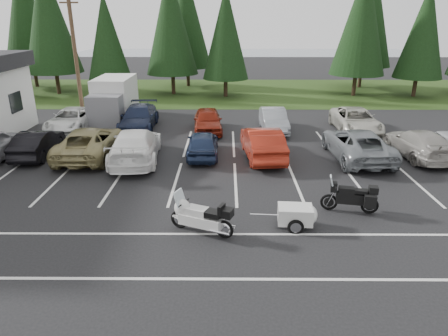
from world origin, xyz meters
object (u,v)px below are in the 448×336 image
at_px(car_near_2, 90,142).
at_px(car_near_5, 262,143).
at_px(car_near_7, 418,144).
at_px(car_near_3, 135,145).
at_px(car_near_4, 203,144).
at_px(car_far_0, 71,120).
at_px(car_near_6, 357,144).
at_px(car_near_8, 448,143).
at_px(car_far_4, 356,121).
at_px(car_far_1, 139,118).
at_px(cargo_trailer, 295,217).
at_px(utility_pole, 75,53).
at_px(car_far_3, 274,120).
at_px(car_far_2, 208,120).
at_px(adventure_motorcycle, 350,194).
at_px(car_near_1, 38,143).
at_px(box_truck, 112,100).
at_px(touring_motorcycle, 201,214).

relative_size(car_near_2, car_near_5, 1.14).
bearing_deg(car_near_7, car_near_3, -1.18).
height_order(car_near_4, car_far_0, car_near_4).
relative_size(car_near_6, car_far_0, 1.14).
bearing_deg(car_near_2, car_near_8, 178.86).
bearing_deg(car_far_4, car_far_1, 178.76).
height_order(car_near_7, cargo_trailer, car_near_7).
bearing_deg(utility_pole, cargo_trailer, -50.12).
height_order(car_near_6, car_far_0, car_near_6).
xyz_separation_m(car_near_8, car_far_3, (-8.57, 5.09, -0.03)).
distance_m(car_far_2, cargo_trailer, 12.99).
distance_m(car_far_3, adventure_motorcycle, 11.60).
xyz_separation_m(car_near_1, cargo_trailer, (12.40, -7.62, -0.30)).
distance_m(car_far_0, car_far_1, 4.39).
height_order(box_truck, car_near_3, box_truck).
bearing_deg(cargo_trailer, car_far_0, 138.63).
height_order(car_far_0, car_far_2, car_far_2).
distance_m(car_near_1, car_near_3, 5.40).
bearing_deg(car_far_3, box_truck, 164.32).
height_order(car_near_3, car_far_1, car_near_3).
relative_size(car_near_1, car_near_8, 0.97).
relative_size(car_near_1, car_far_1, 0.81).
bearing_deg(car_far_1, car_far_2, -9.09).
distance_m(car_near_3, car_far_1, 6.26).
bearing_deg(car_near_3, car_near_5, 179.62).
relative_size(box_truck, car_near_5, 1.13).
xyz_separation_m(utility_pole, car_near_7, (20.18, -7.35, -3.97)).
xyz_separation_m(cargo_trailer, adventure_motorcycle, (2.25, 1.19, 0.32)).
distance_m(car_near_6, cargo_trailer, 8.55).
height_order(box_truck, car_near_7, box_truck).
height_order(car_near_1, cargo_trailer, car_near_1).
height_order(car_near_3, car_near_8, car_near_3).
distance_m(car_near_2, car_near_5, 9.07).
distance_m(car_near_3, car_near_4, 3.48).
bearing_deg(car_near_7, car_far_2, -27.27).
height_order(car_near_3, touring_motorcycle, car_near_3).
bearing_deg(car_far_2, adventure_motorcycle, -66.59).
bearing_deg(car_near_2, car_far_0, -62.11).
bearing_deg(car_far_2, car_far_4, -4.07).
bearing_deg(car_near_1, adventure_motorcycle, 153.60).
xyz_separation_m(car_far_1, car_far_2, (4.55, -0.58, -0.02)).
xyz_separation_m(car_far_3, car_far_4, (5.24, -0.20, 0.03)).
height_order(car_near_6, cargo_trailer, car_near_6).
relative_size(car_near_8, car_far_4, 0.82).
height_order(car_near_2, car_far_0, car_near_2).
xyz_separation_m(car_far_3, cargo_trailer, (-0.63, -12.67, -0.31)).
bearing_deg(car_near_1, car_near_4, 177.46).
height_order(car_near_2, car_near_3, car_near_3).
distance_m(utility_pole, cargo_trailer, 19.96).
bearing_deg(car_far_0, adventure_motorcycle, -37.07).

